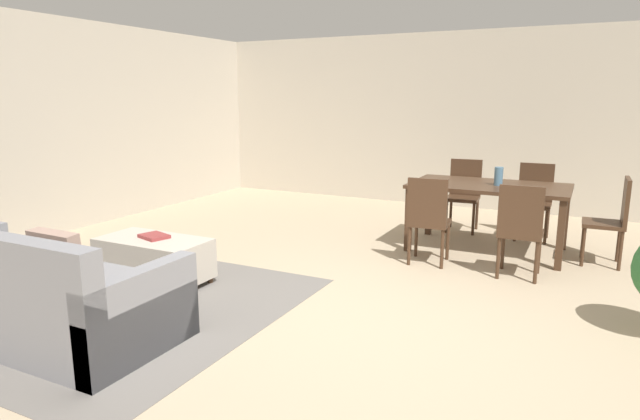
{
  "coord_description": "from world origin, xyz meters",
  "views": [
    {
      "loc": [
        1.6,
        -3.65,
        1.72
      ],
      "look_at": [
        -0.7,
        0.92,
        0.65
      ],
      "focal_mm": 30.54,
      "sensor_mm": 36.0,
      "label": 1
    }
  ],
  "objects_px": {
    "ottoman_table": "(154,258)",
    "dining_table": "(489,192)",
    "dining_chair_near_left": "(428,216)",
    "dining_chair_near_right": "(520,226)",
    "dining_chair_head_east": "(613,216)",
    "dining_chair_far_left": "(464,191)",
    "couch": "(29,295)",
    "vase_centerpiece": "(499,176)",
    "dining_chair_far_right": "(534,197)",
    "book_on_ottoman": "(154,236)"
  },
  "relations": [
    {
      "from": "dining_chair_far_left",
      "to": "dining_chair_head_east",
      "type": "bearing_deg",
      "value": -27.0
    },
    {
      "from": "dining_chair_far_left",
      "to": "dining_chair_head_east",
      "type": "height_order",
      "value": "same"
    },
    {
      "from": "couch",
      "to": "dining_table",
      "type": "xyz_separation_m",
      "value": [
        2.61,
        3.79,
        0.39
      ]
    },
    {
      "from": "couch",
      "to": "dining_chair_far_left",
      "type": "height_order",
      "value": "dining_chair_far_left"
    },
    {
      "from": "dining_chair_near_right",
      "to": "couch",
      "type": "bearing_deg",
      "value": -136.56
    },
    {
      "from": "dining_chair_far_left",
      "to": "book_on_ottoman",
      "type": "distance_m",
      "value": 4.0
    },
    {
      "from": "book_on_ottoman",
      "to": "vase_centerpiece",
      "type": "bearing_deg",
      "value": 42.65
    },
    {
      "from": "dining_chair_far_left",
      "to": "dining_chair_far_right",
      "type": "relative_size",
      "value": 1.0
    },
    {
      "from": "dining_chair_far_left",
      "to": "vase_centerpiece",
      "type": "bearing_deg",
      "value": -58.48
    },
    {
      "from": "ottoman_table",
      "to": "dining_chair_head_east",
      "type": "xyz_separation_m",
      "value": [
        3.83,
        2.54,
        0.28
      ]
    },
    {
      "from": "dining_chair_near_left",
      "to": "dining_chair_near_right",
      "type": "distance_m",
      "value": 0.9
    },
    {
      "from": "ottoman_table",
      "to": "dining_chair_near_left",
      "type": "bearing_deg",
      "value": 38.57
    },
    {
      "from": "ottoman_table",
      "to": "dining_chair_far_left",
      "type": "height_order",
      "value": "dining_chair_far_left"
    },
    {
      "from": "dining_table",
      "to": "vase_centerpiece",
      "type": "bearing_deg",
      "value": -19.75
    },
    {
      "from": "ottoman_table",
      "to": "dining_chair_near_right",
      "type": "distance_m",
      "value": 3.47
    },
    {
      "from": "dining_chair_near_right",
      "to": "book_on_ottoman",
      "type": "xyz_separation_m",
      "value": [
        -3.04,
        -1.63,
        -0.08
      ]
    },
    {
      "from": "dining_table",
      "to": "dining_chair_far_left",
      "type": "bearing_deg",
      "value": 117.72
    },
    {
      "from": "ottoman_table",
      "to": "dining_chair_near_right",
      "type": "height_order",
      "value": "dining_chair_near_right"
    },
    {
      "from": "vase_centerpiece",
      "to": "dining_table",
      "type": "bearing_deg",
      "value": 160.25
    },
    {
      "from": "ottoman_table",
      "to": "vase_centerpiece",
      "type": "xyz_separation_m",
      "value": [
        2.68,
        2.5,
        0.62
      ]
    },
    {
      "from": "dining_table",
      "to": "vase_centerpiece",
      "type": "height_order",
      "value": "vase_centerpiece"
    },
    {
      "from": "couch",
      "to": "dining_table",
      "type": "height_order",
      "value": "couch"
    },
    {
      "from": "dining_chair_far_left",
      "to": "couch",
      "type": "bearing_deg",
      "value": -114.89
    },
    {
      "from": "couch",
      "to": "dining_chair_near_right",
      "type": "relative_size",
      "value": 2.46
    },
    {
      "from": "vase_centerpiece",
      "to": "ottoman_table",
      "type": "bearing_deg",
      "value": -136.95
    },
    {
      "from": "dining_chair_near_right",
      "to": "dining_table",
      "type": "bearing_deg",
      "value": 117.0
    },
    {
      "from": "book_on_ottoman",
      "to": "dining_table",
      "type": "bearing_deg",
      "value": 44.11
    },
    {
      "from": "dining_table",
      "to": "dining_chair_near_right",
      "type": "relative_size",
      "value": 1.84
    },
    {
      "from": "dining_chair_near_left",
      "to": "vase_centerpiece",
      "type": "xyz_separation_m",
      "value": [
        0.55,
        0.8,
        0.34
      ]
    },
    {
      "from": "dining_table",
      "to": "ottoman_table",
      "type": "bearing_deg",
      "value": -135.49
    },
    {
      "from": "ottoman_table",
      "to": "dining_table",
      "type": "height_order",
      "value": "dining_table"
    },
    {
      "from": "dining_chair_near_right",
      "to": "dining_chair_head_east",
      "type": "distance_m",
      "value": 1.19
    },
    {
      "from": "vase_centerpiece",
      "to": "dining_chair_far_right",
      "type": "bearing_deg",
      "value": 69.89
    },
    {
      "from": "dining_chair_near_left",
      "to": "dining_chair_far_left",
      "type": "relative_size",
      "value": 1.0
    },
    {
      "from": "couch",
      "to": "ottoman_table",
      "type": "distance_m",
      "value": 1.25
    },
    {
      "from": "ottoman_table",
      "to": "dining_chair_head_east",
      "type": "bearing_deg",
      "value": 33.5
    },
    {
      "from": "dining_table",
      "to": "dining_chair_head_east",
      "type": "height_order",
      "value": "dining_chair_head_east"
    },
    {
      "from": "couch",
      "to": "dining_chair_far_left",
      "type": "distance_m",
      "value": 5.14
    },
    {
      "from": "dining_chair_near_right",
      "to": "dining_chair_far_left",
      "type": "relative_size",
      "value": 1.0
    },
    {
      "from": "dining_chair_far_left",
      "to": "vase_centerpiece",
      "type": "relative_size",
      "value": 4.53
    },
    {
      "from": "dining_chair_near_left",
      "to": "dining_chair_head_east",
      "type": "bearing_deg",
      "value": 26.19
    },
    {
      "from": "dining_chair_head_east",
      "to": "vase_centerpiece",
      "type": "relative_size",
      "value": 4.53
    },
    {
      "from": "dining_table",
      "to": "dining_chair_far_left",
      "type": "distance_m",
      "value": 0.99
    },
    {
      "from": "ottoman_table",
      "to": "dining_chair_near_left",
      "type": "distance_m",
      "value": 2.74
    },
    {
      "from": "ottoman_table",
      "to": "dining_chair_near_right",
      "type": "bearing_deg",
      "value": 28.56
    },
    {
      "from": "dining_chair_far_left",
      "to": "dining_chair_head_east",
      "type": "distance_m",
      "value": 1.91
    },
    {
      "from": "dining_chair_near_left",
      "to": "book_on_ottoman",
      "type": "relative_size",
      "value": 3.54
    },
    {
      "from": "dining_chair_near_right",
      "to": "vase_centerpiece",
      "type": "xyz_separation_m",
      "value": [
        -0.35,
        0.85,
        0.34
      ]
    },
    {
      "from": "vase_centerpiece",
      "to": "dining_chair_far_left",
      "type": "bearing_deg",
      "value": 121.52
    },
    {
      "from": "couch",
      "to": "vase_centerpiece",
      "type": "relative_size",
      "value": 11.13
    }
  ]
}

